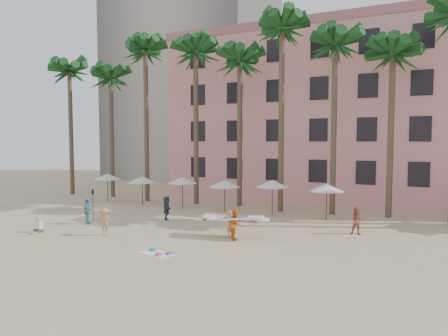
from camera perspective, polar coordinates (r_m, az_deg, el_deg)
ground at (r=21.16m, az=-12.10°, el=-11.75°), size 120.00×120.00×0.00m
pink_hotel at (r=42.58m, az=17.98°, el=6.89°), size 35.00×14.00×16.00m
grey_tower at (r=65.04m, az=-4.24°, el=21.24°), size 22.00×18.00×50.00m
palm_row at (r=34.14m, az=4.36°, el=16.26°), size 44.40×5.40×16.30m
umbrella_row at (r=32.72m, az=-3.06°, el=-1.94°), size 22.50×2.70×2.73m
beach_towel at (r=20.82m, az=-9.47°, el=-11.89°), size 2.00×1.43×0.14m
carrier_yellow at (r=23.86m, az=0.94°, el=-7.60°), size 3.31×1.29×1.57m
carrier_white at (r=23.22m, az=1.66°, el=-7.85°), size 3.27×1.30×1.75m
beachgoers at (r=26.44m, az=-7.57°, el=-6.63°), size 17.79×7.63×1.75m
paddle at (r=29.93m, az=-18.23°, el=-4.47°), size 0.18×0.04×2.23m
seated_man at (r=27.43m, az=-25.05°, el=-7.69°), size 0.43×0.74×0.96m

